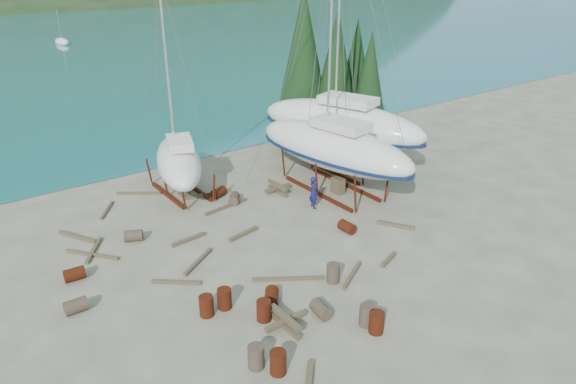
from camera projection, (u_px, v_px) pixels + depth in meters
ground at (302, 257)px, 24.47m from camera, size 600.00×600.00×0.00m
cypress_near_right at (336, 68)px, 37.70m from camera, size 3.60×3.60×10.00m
cypress_mid_right at (369, 82)px, 37.41m from camera, size 3.06×3.06×8.50m
cypress_back_left at (303, 54)px, 37.99m from camera, size 4.14×4.14×11.50m
cypress_far_right at (356, 69)px, 40.30m from camera, size 3.24×3.24×9.00m
moored_boat_mid at (62, 42)px, 88.38m from camera, size 2.00×5.00×6.05m
large_sailboat_near at (333, 147)px, 30.52m from camera, size 5.00×11.55×17.60m
large_sailboat_far at (341, 123)px, 34.17m from camera, size 7.13×12.53×19.04m
small_sailboat_shore at (179, 161)px, 30.39m from camera, size 5.14×8.39×12.80m
worker at (314, 192)px, 29.05m from camera, size 0.61×0.78×1.91m
drum_1 at (321, 310)px, 20.30m from camera, size 0.71×0.96×0.58m
drum_2 at (75, 274)px, 22.61m from camera, size 0.92×0.64×0.58m
drum_4 at (219, 192)px, 30.67m from camera, size 1.02×0.83×0.58m
drum_5 at (333, 273)px, 22.42m from camera, size 0.58×0.58×0.88m
drum_6 at (347, 227)px, 26.65m from camera, size 0.61×0.90×0.58m
drum_7 at (377, 322)px, 19.33m from camera, size 0.58×0.58×0.88m
drum_8 at (206, 306)px, 20.27m from camera, size 0.58×0.58×0.88m
drum_9 at (134, 236)px, 25.81m from camera, size 1.05×0.92×0.58m
drum_10 at (264, 310)px, 20.00m from camera, size 0.58×0.58×0.88m
drum_11 at (234, 198)px, 29.88m from camera, size 1.00×1.05×0.58m
drum_12 at (272, 297)px, 21.09m from camera, size 1.00×1.05×0.58m
drum_13 at (278, 363)px, 17.40m from camera, size 0.58×0.58×0.88m
drum_14 at (224, 299)px, 20.71m from camera, size 0.58×0.58×0.88m
drum_15 at (76, 306)px, 20.52m from camera, size 0.90×0.60×0.58m
drum_16 at (256, 357)px, 17.65m from camera, size 0.58×0.58×0.88m
drum_17 at (367, 315)px, 19.73m from camera, size 0.58×0.58×0.88m
timber_0 at (107, 210)px, 28.95m from camera, size 1.38×1.91×0.14m
timber_1 at (396, 225)px, 27.24m from camera, size 1.22×1.80×0.19m
timber_2 at (78, 237)px, 26.09m from camera, size 1.31×2.26×0.19m
timber_3 at (288, 279)px, 22.68m from camera, size 2.70×1.87×0.15m
timber_4 at (189, 239)px, 25.87m from camera, size 1.94×0.34×0.17m
timber_5 at (352, 275)px, 22.92m from camera, size 2.12×1.27×0.16m
timber_6 at (197, 196)px, 30.60m from camera, size 1.64×0.53×0.19m
timber_7 at (388, 260)px, 24.10m from camera, size 1.41×0.62×0.17m
timber_8 at (243, 234)px, 26.37m from camera, size 1.90×0.52×0.19m
timber_9 at (139, 193)px, 31.09m from camera, size 2.24×1.71×0.15m
timber_10 at (226, 207)px, 29.35m from camera, size 2.92×0.55×0.16m
timber_11 at (176, 282)px, 22.42m from camera, size 1.77×1.53×0.15m
timber_12 at (198, 261)px, 23.95m from camera, size 2.12×1.45×0.17m
timber_15 at (92, 255)px, 24.54m from camera, size 1.86×2.32×0.15m
timber_17 at (94, 250)px, 24.91m from camera, size 1.43×2.10×0.16m
timber_pile_fore at (285, 321)px, 19.61m from camera, size 1.80×1.80×0.60m
timber_pile_aft at (277, 188)px, 31.22m from camera, size 1.80×1.80×0.60m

